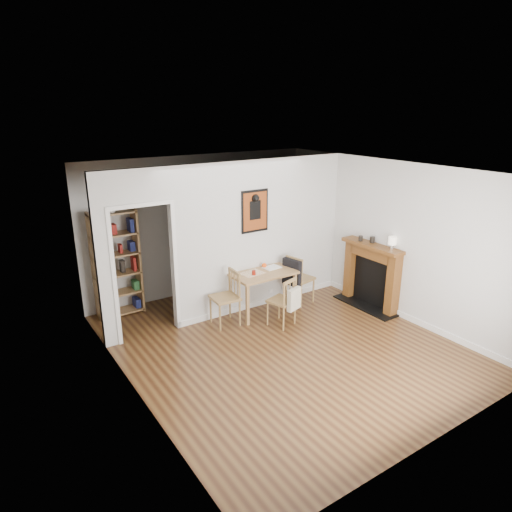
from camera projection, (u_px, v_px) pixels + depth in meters
ground at (282, 344)px, 6.91m from camera, size 5.20×5.20×0.00m
room_shell at (240, 240)px, 7.62m from camera, size 5.20×5.20×5.20m
dining_table at (262, 277)px, 7.78m from camera, size 1.09×0.69×0.74m
chair_left at (225, 298)px, 7.39m from camera, size 0.49×0.49×0.92m
chair_right at (299, 278)px, 8.20m from camera, size 0.59×0.54×0.91m
chair_front at (282, 301)px, 7.38m from camera, size 0.52×0.55×0.83m
bookshelf at (117, 264)px, 7.64m from camera, size 0.77×0.31×1.82m
fireplace at (372, 273)px, 8.05m from camera, size 0.45×1.25×1.16m
red_glass at (254, 273)px, 7.59m from camera, size 0.06×0.06×0.08m
orange_fruit at (264, 265)px, 7.94m from camera, size 0.08×0.08×0.08m
placemat at (252, 273)px, 7.68m from camera, size 0.42×0.34×0.00m
notebook at (272, 267)px, 7.94m from camera, size 0.31×0.24×0.01m
mantel_lamp at (392, 241)px, 7.56m from camera, size 0.13×0.13×0.21m
ceramic_jar_a at (372, 240)px, 7.92m from camera, size 0.09×0.09×0.11m
ceramic_jar_b at (361, 238)px, 8.02m from camera, size 0.08×0.08×0.10m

